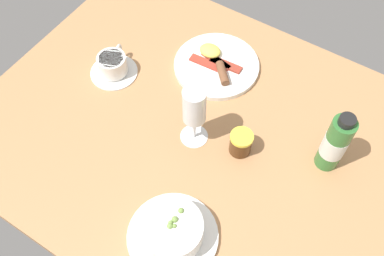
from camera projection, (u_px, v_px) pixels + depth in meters
ground_plane at (202, 136)px, 108.87cm from camera, size 110.00×84.00×3.00cm
porridge_bowl at (172, 232)px, 90.44cm from camera, size 19.43×19.43×7.93cm
coffee_cup at (113, 66)px, 115.79cm from camera, size 12.66×12.78×5.91cm
wine_glass at (194, 108)px, 97.15cm from camera, size 6.78×6.78×17.68cm
jam_jar at (241, 143)px, 102.41cm from camera, size 5.49×5.49×6.19cm
sauce_bottle_green at (335, 143)px, 96.24cm from camera, size 5.46×5.46×18.15cm
breakfast_plate at (216, 64)px, 118.35cm from camera, size 23.01×23.01×3.70cm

